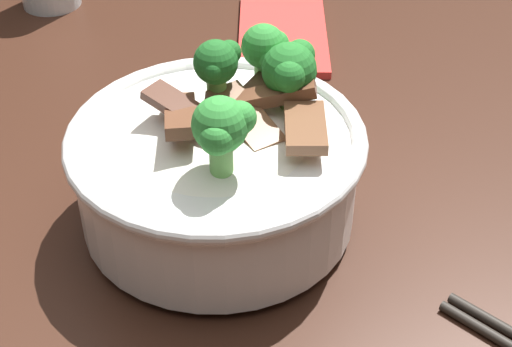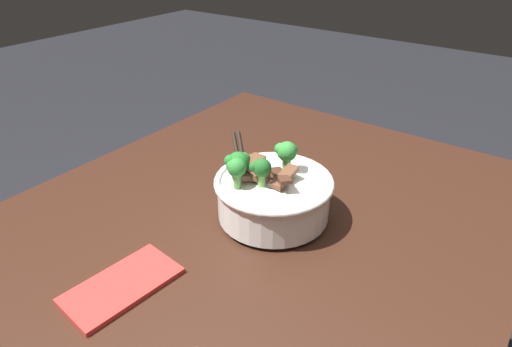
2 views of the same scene
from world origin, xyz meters
The scene contains 3 objects.
dining_table centered at (0.00, 0.00, 0.68)m, with size 1.30×0.87×0.81m.
rice_bowl centered at (0.14, -0.02, 0.87)m, with size 0.21×0.21×0.14m.
folded_napkin centered at (-0.14, 0.06, 0.82)m, with size 0.17×0.09×0.01m, color red.
Camera 1 is at (0.58, -0.04, 1.21)m, focal length 54.92 mm.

